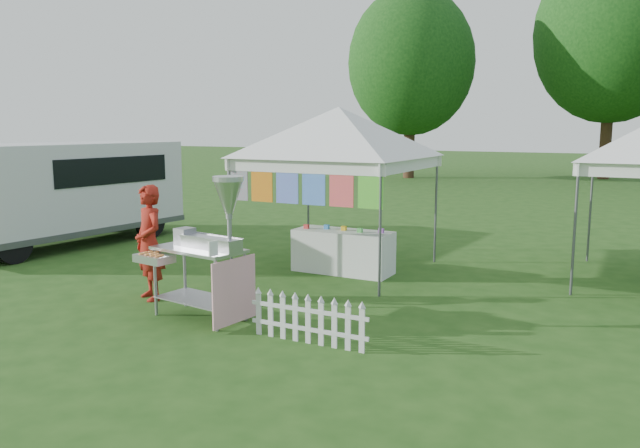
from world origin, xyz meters
The scene contains 9 objects.
ground centered at (0.00, 0.00, 0.00)m, with size 120.00×120.00×0.00m, color #214A15.
canopy_main centered at (0.00, 3.49, 2.99)m, with size 4.24×4.24×3.45m.
tree_left centered at (-6.00, 24.00, 5.83)m, with size 6.40×6.40×9.53m.
tree_mid centered at (3.00, 28.00, 7.14)m, with size 7.60×7.60×11.52m.
donut_cart centered at (-0.16, -0.16, 1.18)m, with size 1.54×0.96×2.00m.
vendor centered at (-1.66, 0.30, 0.89)m, with size 0.65×0.42×1.77m, color maroon.
cargo_van centered at (-6.58, 2.91, 1.23)m, with size 2.69×5.65×2.28m.
picket_fence centered at (1.47, -0.32, 0.29)m, with size 1.62×0.04×0.56m.
display_table centered at (0.20, 3.29, 0.39)m, with size 1.80×0.70×0.77m, color white.
Camera 1 is at (5.04, -6.77, 2.65)m, focal length 35.00 mm.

